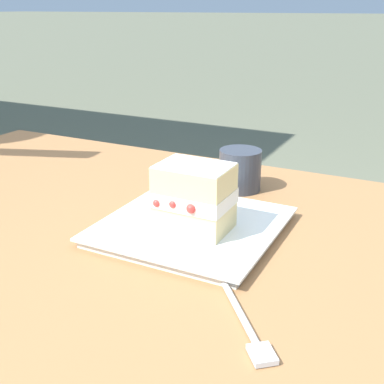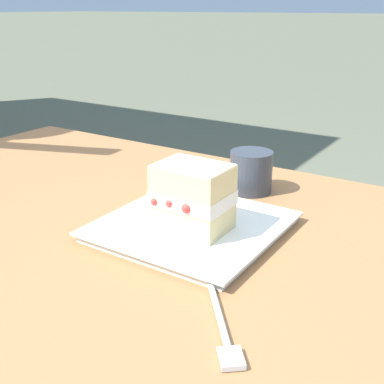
# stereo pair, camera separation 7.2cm
# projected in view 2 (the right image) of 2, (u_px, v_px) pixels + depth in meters

# --- Properties ---
(patio_table) EXTENTS (1.49, 0.96, 0.70)m
(patio_table) POSITION_uv_depth(u_px,v_px,m) (156.00, 317.00, 0.68)
(patio_table) COLOR olive
(patio_table) RESTS_ON ground
(dessert_plate) EXTENTS (0.26, 0.26, 0.02)m
(dessert_plate) POSITION_uv_depth(u_px,v_px,m) (192.00, 227.00, 0.74)
(dessert_plate) COLOR white
(dessert_plate) RESTS_ON patio_table
(cake_slice) EXTENTS (0.11, 0.09, 0.10)m
(cake_slice) POSITION_uv_depth(u_px,v_px,m) (190.00, 197.00, 0.71)
(cake_slice) COLOR #EAD18C
(cake_slice) RESTS_ON dessert_plate
(dessert_fork) EXTENTS (0.12, 0.14, 0.01)m
(dessert_fork) POSITION_uv_depth(u_px,v_px,m) (221.00, 323.00, 0.52)
(dessert_fork) COLOR silver
(dessert_fork) RESTS_ON patio_table
(coffee_cup) EXTENTS (0.08, 0.08, 0.08)m
(coffee_cup) POSITION_uv_depth(u_px,v_px,m) (251.00, 171.00, 0.89)
(coffee_cup) COLOR #333842
(coffee_cup) RESTS_ON patio_table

